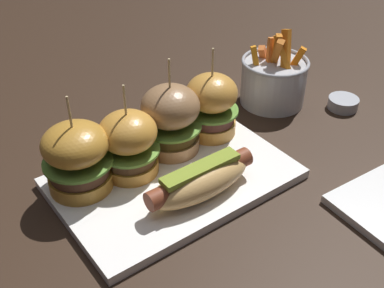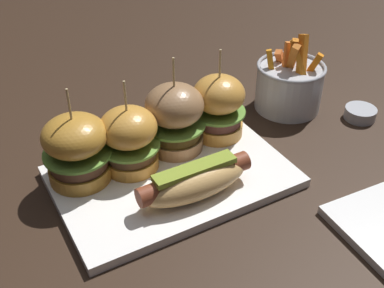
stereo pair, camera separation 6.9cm
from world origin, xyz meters
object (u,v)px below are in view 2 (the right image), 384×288
hot_dog (195,180)px  fries_bucket (289,85)px  slider_center_right (175,117)px  slider_far_left (77,149)px  sauce_ramekin (360,113)px  slider_far_right (218,106)px  slider_center_left (129,139)px  platter_main (172,177)px

hot_dog → fries_bucket: 0.31m
slider_center_right → slider_far_left: bearing=-179.7°
fries_bucket → sauce_ramekin: fries_bucket is taller
slider_far_right → hot_dog: bearing=-133.6°
hot_dog → sauce_ramekin: 0.36m
slider_center_right → sauce_ramekin: size_ratio=2.80×
slider_center_right → slider_center_left: bearing=-171.7°
platter_main → slider_center_left: 0.08m
sauce_ramekin → slider_center_right: bearing=168.5°
platter_main → slider_center_left: size_ratio=2.36×
hot_dog → slider_center_right: size_ratio=1.09×
slider_far_right → slider_center_right: bearing=178.4°
hot_dog → slider_center_left: size_ratio=1.17×
sauce_ramekin → hot_dog: bearing=-172.6°
slider_center_left → fries_bucket: 0.33m
slider_far_left → slider_center_right: slider_center_right is taller
slider_center_left → slider_center_right: 0.08m
slider_far_right → sauce_ramekin: (0.25, -0.06, -0.06)m
slider_center_right → slider_far_right: (0.08, -0.00, -0.00)m
platter_main → slider_far_right: bearing=25.9°
slider_far_left → slider_center_left: slider_far_left is taller
hot_dog → slider_center_right: bearing=75.1°
hot_dog → slider_center_left: bearing=115.9°
slider_center_left → slider_center_right: size_ratio=0.93×
slider_far_right → fries_bucket: bearing=9.8°
slider_far_left → sauce_ramekin: slider_far_left is taller
hot_dog → slider_far_right: bearing=46.4°
hot_dog → slider_center_left: slider_center_left is taller
slider_far_left → slider_far_right: slider_far_right is taller
slider_center_left → platter_main: bearing=-45.1°
slider_far_right → slider_center_left: bearing=-176.5°
hot_dog → fries_bucket: size_ratio=1.17×
slider_far_left → fries_bucket: slider_far_left is taller
platter_main → slider_center_right: bearing=57.9°
slider_center_left → fries_bucket: size_ratio=1.00×
platter_main → sauce_ramekin: bearing=-1.7°
slider_far_left → slider_far_right: (0.23, -0.00, 0.00)m
slider_far_right → fries_bucket: (0.17, 0.03, -0.02)m
platter_main → slider_center_right: 0.09m
hot_dog → slider_far_left: 0.17m
slider_far_left → slider_center_right: (0.15, 0.00, 0.00)m
slider_center_right → fries_bucket: 0.25m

